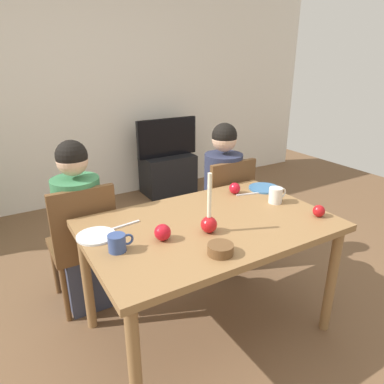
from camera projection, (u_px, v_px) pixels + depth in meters
name	position (u px, v px, depth m)	size (l,w,h in m)	color
ground_plane	(208.00, 326.00, 2.28)	(7.68, 7.68, 0.00)	brown
back_wall	(82.00, 89.00, 3.90)	(6.40, 0.10, 2.60)	silver
dining_table	(210.00, 235.00, 2.04)	(1.40, 0.90, 0.75)	olive
chair_left	(83.00, 240.00, 2.30)	(0.40, 0.40, 0.90)	brown
chair_right	(224.00, 205.00, 2.84)	(0.40, 0.40, 0.90)	brown
person_left_child	(81.00, 230.00, 2.31)	(0.30, 0.30, 1.17)	#33384C
person_right_child	(222.00, 197.00, 2.85)	(0.30, 0.30, 1.17)	#33384C
tv_stand	(168.00, 174.00, 4.46)	(0.64, 0.40, 0.48)	black
tv	(167.00, 137.00, 4.29)	(0.79, 0.05, 0.46)	black
candle_centerpiece	(209.00, 221.00, 1.87)	(0.09, 0.09, 0.34)	red
plate_left	(96.00, 236.00, 1.85)	(0.20, 0.20, 0.01)	silver
plate_right	(264.00, 188.00, 2.51)	(0.22, 0.22, 0.01)	teal
mug_left	(118.00, 243.00, 1.70)	(0.13, 0.09, 0.09)	#33477F
mug_right	(276.00, 195.00, 2.26)	(0.13, 0.09, 0.10)	silver
fork_left	(125.00, 225.00, 1.97)	(0.18, 0.01, 0.01)	silver
fork_right	(249.00, 194.00, 2.41)	(0.18, 0.01, 0.01)	silver
bowl_walnuts	(220.00, 249.00, 1.68)	(0.13, 0.13, 0.05)	brown
apple_near_candle	(235.00, 188.00, 2.42)	(0.08, 0.08, 0.08)	red
apple_by_left_plate	(163.00, 232.00, 1.80)	(0.09, 0.09, 0.09)	red
apple_by_right_mug	(319.00, 211.00, 2.07)	(0.07, 0.07, 0.07)	#AC1216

